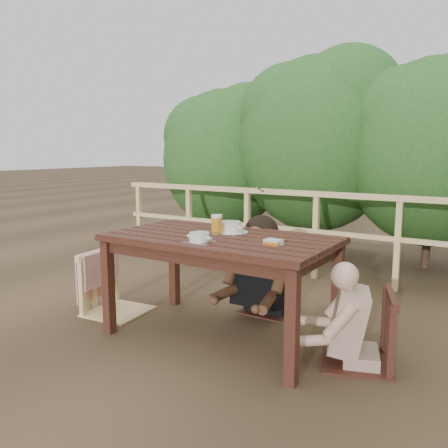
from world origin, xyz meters
The scene contains 15 objects.
ground centered at (0.00, 0.00, 0.00)m, with size 60.00×60.00×0.00m, color brown.
table centered at (0.00, 0.00, 0.40)m, with size 1.73×0.97×0.80m, color #381A12.
chair_left centered at (-1.09, -0.04, 0.52)m, with size 0.52×0.52×1.04m, color #E7C37F.
chair_far centered at (0.06, 0.72, 0.45)m, with size 0.45×0.45×0.90m, color #381A12.
chair_right centered at (1.05, 0.12, 0.49)m, with size 0.48×0.48×0.97m, color #381A12.
woman centered at (0.06, 0.74, 0.69)m, with size 0.56×0.69×1.38m, color black, non-canonical shape.
diner_right centered at (1.08, 0.12, 0.59)m, with size 0.47×0.58×1.18m, color tan, non-canonical shape.
railing centered at (0.00, 2.00, 0.51)m, with size 5.60×0.10×1.01m, color #E7C37F.
hedge_row centered at (0.40, 3.20, 1.90)m, with size 6.60×1.60×3.80m, color #264E1E, non-canonical shape.
soup_near centered at (0.00, -0.28, 0.84)m, with size 0.25×0.25×0.08m, color white.
soup_far centered at (-0.03, 0.19, 0.85)m, with size 0.30×0.30×0.10m, color white.
bread_roll centered at (-0.02, -0.30, 0.83)m, with size 0.11×0.09×0.07m, color olive.
beer_glass centered at (-0.06, 0.03, 0.89)m, with size 0.09×0.09×0.17m, color orange.
tumbler centered at (0.08, -0.17, 0.84)m, with size 0.06×0.06×0.07m, color white.
butter_tub centered at (0.50, -0.09, 0.83)m, with size 0.12×0.09×0.05m, color white.
Camera 1 is at (1.90, -2.94, 1.47)m, focal length 37.07 mm.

